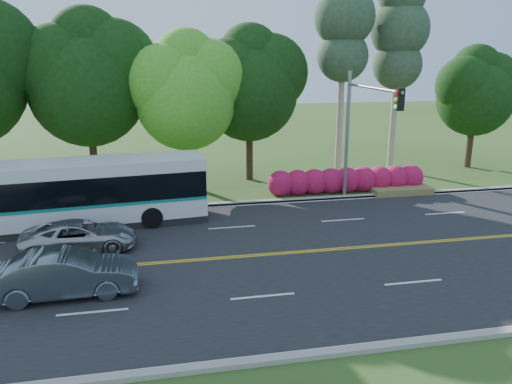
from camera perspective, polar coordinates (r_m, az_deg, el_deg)
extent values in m
plane|color=#34501A|center=(20.34, 0.11, -7.28)|extent=(120.00, 120.00, 0.00)
cube|color=black|center=(20.33, 0.11, -7.25)|extent=(60.00, 14.00, 0.02)
cube|color=#9E978F|center=(26.95, -2.87, -1.30)|extent=(60.00, 0.30, 0.15)
cube|color=#9E978F|center=(14.17, 6.06, -18.08)|extent=(60.00, 0.30, 0.15)
cube|color=#34501A|center=(28.71, -3.41, -0.29)|extent=(60.00, 4.00, 0.10)
cube|color=gold|center=(20.26, 0.15, -7.31)|extent=(57.00, 0.10, 0.00)
cube|color=gold|center=(20.40, 0.06, -7.14)|extent=(57.00, 0.10, 0.00)
cube|color=silver|center=(17.00, -18.18, -12.90)|extent=(2.20, 0.12, 0.00)
cube|color=silver|center=(17.13, 0.77, -11.82)|extent=(2.20, 0.12, 0.00)
cube|color=silver|center=(18.94, 17.53, -9.79)|extent=(2.20, 0.12, 0.00)
cube|color=silver|center=(23.37, -16.28, -4.77)|extent=(2.20, 0.12, 0.00)
cube|color=silver|center=(23.47, -2.77, -4.05)|extent=(2.20, 0.12, 0.00)
cube|color=silver|center=(24.81, 9.91, -3.16)|extent=(2.20, 0.12, 0.00)
cube|color=silver|center=(27.23, 20.80, -2.27)|extent=(2.20, 0.12, 0.00)
cube|color=silver|center=(26.68, -2.77, -1.59)|extent=(57.00, 0.12, 0.00)
cube|color=silver|center=(14.44, 5.69, -17.61)|extent=(57.00, 0.12, 0.00)
cylinder|color=black|center=(31.22, -18.03, 3.57)|extent=(0.44, 0.44, 3.60)
sphere|color=black|center=(30.68, -18.69, 11.09)|extent=(6.60, 6.60, 6.60)
sphere|color=black|center=(30.77, -16.02, 13.78)|extent=(5.28, 5.28, 5.28)
sphere|color=black|center=(30.62, -21.43, 13.00)|extent=(4.95, 4.95, 4.95)
sphere|color=black|center=(31.00, -18.82, 15.71)|extent=(4.29, 4.29, 4.29)
cylinder|color=black|center=(30.08, -7.76, 3.41)|extent=(0.44, 0.44, 3.24)
sphere|color=#47991F|center=(29.54, -8.02, 10.35)|extent=(5.80, 5.80, 5.80)
sphere|color=#47991F|center=(29.85, -5.58, 12.71)|extent=(4.64, 4.64, 4.64)
sphere|color=#47991F|center=(29.22, -10.40, 12.19)|extent=(4.35, 4.35, 4.35)
sphere|color=#47991F|center=(29.82, -8.04, 14.59)|extent=(3.77, 3.77, 3.77)
cylinder|color=black|center=(31.99, -0.76, 4.45)|extent=(0.44, 0.44, 3.42)
sphere|color=black|center=(31.48, -0.78, 11.27)|extent=(6.00, 6.00, 6.00)
sphere|color=black|center=(31.97, 1.56, 13.49)|extent=(4.80, 4.80, 4.80)
sphere|color=black|center=(31.02, -2.96, 13.13)|extent=(4.50, 4.50, 4.50)
sphere|color=black|center=(31.80, -0.75, 15.37)|extent=(3.90, 3.90, 3.90)
cylinder|color=#AD9F8C|center=(33.14, 9.65, 10.20)|extent=(0.40, 0.40, 9.80)
sphere|color=#2D492D|center=(33.00, 9.87, 15.04)|extent=(3.23, 3.23, 3.23)
sphere|color=#2D492D|center=(33.07, 10.08, 19.17)|extent=(3.80, 3.80, 3.80)
cylinder|color=#AD9F8C|center=(35.22, 15.52, 9.60)|extent=(0.40, 0.40, 9.10)
sphere|color=#2D492D|center=(35.07, 15.83, 13.82)|extent=(3.23, 3.23, 3.23)
sphere|color=#2D492D|center=(35.09, 16.11, 17.42)|extent=(3.80, 3.80, 3.80)
cylinder|color=black|center=(38.66, 23.21, 4.87)|extent=(0.44, 0.44, 3.06)
sphere|color=black|center=(38.24, 23.75, 9.79)|extent=(5.20, 5.20, 5.20)
sphere|color=black|center=(39.09, 25.11, 11.28)|extent=(4.16, 4.16, 4.16)
sphere|color=black|center=(37.44, 22.74, 11.20)|extent=(3.90, 3.90, 3.90)
sphere|color=black|center=(38.52, 23.86, 12.74)|extent=(3.38, 3.38, 3.38)
sphere|color=#940C41|center=(28.32, 2.82, 0.96)|extent=(1.50, 1.50, 1.50)
sphere|color=#940C41|center=(28.57, 4.77, 1.05)|extent=(1.50, 1.50, 1.50)
sphere|color=#940C41|center=(28.85, 6.68, 1.15)|extent=(1.50, 1.50, 1.50)
sphere|color=#940C41|center=(29.17, 8.55, 1.24)|extent=(1.50, 1.50, 1.50)
sphere|color=#940C41|center=(29.51, 10.38, 1.32)|extent=(1.50, 1.50, 1.50)
sphere|color=#940C41|center=(29.89, 12.17, 1.41)|extent=(1.50, 1.50, 1.50)
sphere|color=#940C41|center=(30.29, 13.91, 1.49)|extent=(1.50, 1.50, 1.50)
sphere|color=#940C41|center=(30.73, 15.60, 1.56)|extent=(1.50, 1.50, 1.50)
sphere|color=#940C41|center=(31.18, 17.25, 1.64)|extent=(1.50, 1.50, 1.50)
cube|color=olive|center=(30.17, 16.19, 0.18)|extent=(3.50, 1.40, 0.40)
cylinder|color=gray|center=(27.96, 10.37, 6.29)|extent=(0.20, 0.20, 7.00)
cylinder|color=gray|center=(24.90, 13.23, 11.51)|extent=(0.14, 6.00, 0.14)
cube|color=black|center=(22.40, 16.12, 10.12)|extent=(0.32, 0.28, 0.95)
sphere|color=red|center=(22.30, 15.79, 10.90)|extent=(0.18, 0.18, 0.18)
sphere|color=yellow|center=(22.32, 15.73, 10.13)|extent=(0.18, 0.18, 0.18)
sphere|color=#19D833|center=(22.35, 15.67, 9.37)|extent=(0.18, 0.18, 0.18)
cube|color=silver|center=(24.75, -19.83, -1.89)|extent=(12.13, 3.71, 0.99)
cube|color=black|center=(24.46, -20.06, 0.60)|extent=(12.08, 3.74, 1.23)
cube|color=silver|center=(24.26, -20.26, 2.64)|extent=(12.13, 3.71, 0.56)
cube|color=#0D7D6B|center=(24.63, -19.92, -0.92)|extent=(12.08, 3.75, 0.14)
cube|color=black|center=(24.95, -19.69, -3.35)|extent=(12.12, 3.61, 0.35)
cylinder|color=black|center=(23.73, -11.80, -2.88)|extent=(1.02, 0.38, 1.00)
cylinder|color=black|center=(26.00, -12.30, -1.27)|extent=(1.02, 0.38, 1.00)
imported|color=#565F68|center=(18.05, -20.93, -8.74)|extent=(4.74, 1.83, 1.54)
imported|color=#AAADAE|center=(21.79, -19.53, -4.78)|extent=(4.68, 2.36, 1.27)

